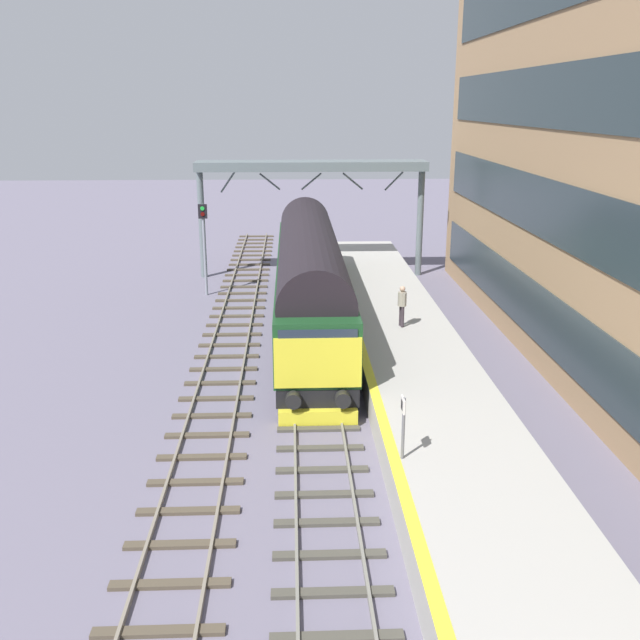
{
  "coord_description": "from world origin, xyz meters",
  "views": [
    {
      "loc": [
        -0.75,
        -22.66,
        9.51
      ],
      "look_at": [
        0.2,
        0.63,
        2.35
      ],
      "focal_mm": 39.86,
      "sensor_mm": 36.0,
      "label": 1
    }
  ],
  "objects_px": {
    "platform_number_sign": "(403,418)",
    "waiting_passenger": "(402,302)",
    "signal_post_near": "(204,239)",
    "diesel_locomotive": "(310,275)"
  },
  "relations": [
    {
      "from": "waiting_passenger",
      "to": "signal_post_near",
      "type": "bearing_deg",
      "value": 32.43
    },
    {
      "from": "signal_post_near",
      "to": "waiting_passenger",
      "type": "relative_size",
      "value": 2.85
    },
    {
      "from": "platform_number_sign",
      "to": "signal_post_near",
      "type": "bearing_deg",
      "value": 109.76
    },
    {
      "from": "waiting_passenger",
      "to": "platform_number_sign",
      "type": "bearing_deg",
      "value": 159.4
    },
    {
      "from": "signal_post_near",
      "to": "diesel_locomotive",
      "type": "bearing_deg",
      "value": -50.23
    },
    {
      "from": "diesel_locomotive",
      "to": "platform_number_sign",
      "type": "relative_size",
      "value": 11.86
    },
    {
      "from": "diesel_locomotive",
      "to": "platform_number_sign",
      "type": "height_order",
      "value": "diesel_locomotive"
    },
    {
      "from": "signal_post_near",
      "to": "platform_number_sign",
      "type": "xyz_separation_m",
      "value": [
        7.09,
        -19.72,
        -0.79
      ]
    },
    {
      "from": "platform_number_sign",
      "to": "waiting_passenger",
      "type": "bearing_deg",
      "value": 81.46
    },
    {
      "from": "diesel_locomotive",
      "to": "signal_post_near",
      "type": "distance_m",
      "value": 8.06
    }
  ]
}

